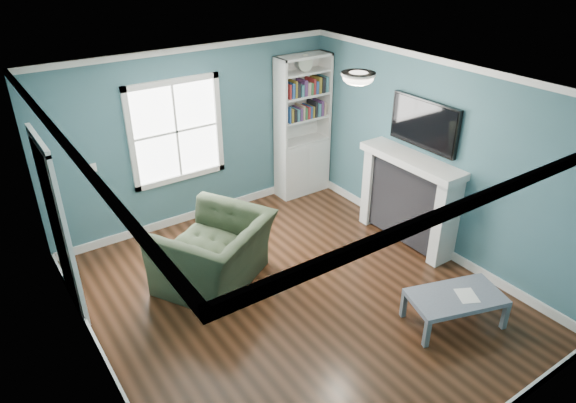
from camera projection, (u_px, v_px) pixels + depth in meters
floor at (295, 298)px, 6.26m from camera, size 5.00×5.00×0.00m
room_walls at (296, 181)px, 5.51m from camera, size 5.00×5.00×5.00m
trim at (295, 209)px, 5.68m from camera, size 4.50×5.00×2.60m
window at (176, 132)px, 7.23m from camera, size 1.40×0.06×1.50m
bookshelf at (302, 140)px, 8.38m from camera, size 0.90×0.35×2.31m
fireplace at (408, 200)px, 7.15m from camera, size 0.44×1.58×1.30m
tv at (424, 124)px, 6.69m from camera, size 0.06×1.10×0.65m
door at (58, 227)px, 5.66m from camera, size 0.12×0.98×2.17m
ceiling_fixture at (358, 77)px, 5.58m from camera, size 0.38×0.38×0.15m
light_switch at (93, 168)px, 6.75m from camera, size 0.08×0.01×0.12m
recliner at (213, 242)px, 6.29m from camera, size 1.57×1.41×1.15m
coffee_table at (456, 299)px, 5.72m from camera, size 1.16×0.86×0.38m
paper_sheet at (467, 296)px, 5.69m from camera, size 0.31×0.33×0.00m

